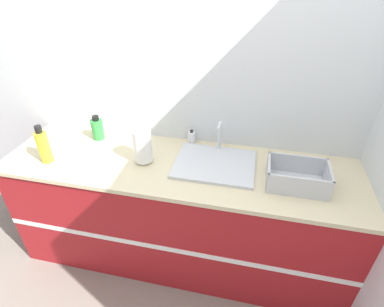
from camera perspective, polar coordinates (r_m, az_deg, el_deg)
ground_plane at (r=2.42m, az=-3.98°, el=-24.10°), size 12.00×12.00×0.00m
wall_back at (r=2.10m, az=-0.11°, el=12.74°), size 4.77×0.06×2.60m
counter_cabinet at (r=2.27m, az=-2.11°, el=-11.21°), size 2.39×0.68×0.89m
sink at (r=1.98m, az=4.37°, el=-1.80°), size 0.52×0.41×0.23m
paper_towel_roll at (r=1.98m, az=-9.42°, el=1.46°), size 0.12×0.12×0.24m
dish_rack at (r=1.89m, az=19.33°, el=-4.43°), size 0.35×0.24×0.14m
bottle_yellow at (r=2.18m, az=-26.42°, el=1.27°), size 0.08×0.08×0.27m
bottle_green at (r=2.34m, az=-17.56°, el=4.52°), size 0.09×0.09×0.19m
soap_dispenser at (r=2.19m, az=-0.07°, el=3.07°), size 0.05×0.05×0.11m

